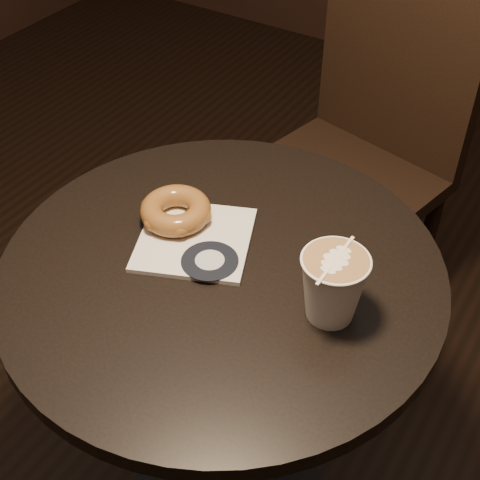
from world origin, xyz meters
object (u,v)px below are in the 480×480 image
at_px(cafe_table, 224,345).
at_px(latte_cup, 333,287).
at_px(doughnut, 176,210).
at_px(chair, 368,126).
at_px(pastry_bag, 195,239).

height_order(cafe_table, latte_cup, latte_cup).
distance_m(cafe_table, doughnut, 0.26).
height_order(chair, latte_cup, chair).
distance_m(chair, doughnut, 0.70).
bearing_deg(latte_cup, cafe_table, 179.24).
height_order(cafe_table, doughnut, doughnut).
bearing_deg(cafe_table, pastry_bag, 162.03).
relative_size(cafe_table, pastry_bag, 4.23).
height_order(chair, doughnut, chair).
bearing_deg(chair, latte_cup, -58.78).
bearing_deg(chair, doughnut, -82.79).
xyz_separation_m(cafe_table, pastry_bag, (-0.07, 0.02, 0.20)).
distance_m(cafe_table, latte_cup, 0.32).
xyz_separation_m(cafe_table, latte_cup, (0.19, -0.00, 0.25)).
relative_size(chair, latte_cup, 9.95).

